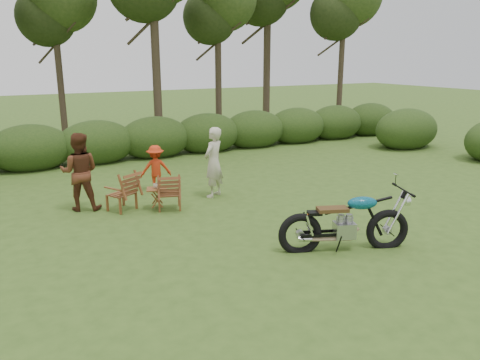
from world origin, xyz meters
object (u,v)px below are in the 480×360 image
lawn_chair_right (170,209)px  side_table (157,198)px  lawn_chair_left (122,210)px  adult_a (214,196)px  cup (156,186)px  child (157,191)px  adult_b (83,209)px  motorcycle (343,249)px

lawn_chair_right → side_table: 0.37m
lawn_chair_right → lawn_chair_left: size_ratio=0.94×
adult_a → cup: bearing=-24.5°
side_table → child: child is taller
adult_a → lawn_chair_right: bearing=-15.5°
side_table → adult_b: bearing=153.5°
motorcycle → adult_a: adult_a is taller
cup → motorcycle: bearing=-60.2°
motorcycle → adult_a: bearing=120.1°
cup → adult_b: size_ratio=0.08×
lawn_chair_right → adult_b: (-1.76, 0.92, 0.00)m
lawn_chair_right → lawn_chair_left: bearing=-7.5°
motorcycle → adult_a: size_ratio=1.31×
lawn_chair_right → child: child is taller
adult_a → adult_b: adult_b is taller
adult_b → child: size_ratio=1.47×
lawn_chair_left → adult_b: (-0.79, 0.47, 0.00)m
lawn_chair_left → child: 1.63m
adult_a → adult_b: size_ratio=0.98×
lawn_chair_left → adult_b: 0.92m
side_table → adult_a: 1.60m
lawn_chair_left → adult_a: adult_a is taller
side_table → adult_a: size_ratio=0.28×
cup → child: (0.46, 1.38, -0.54)m
lawn_chair_right → adult_a: 1.40m
lawn_chair_left → adult_a: size_ratio=0.52×
adult_b → lawn_chair_left: bearing=170.0°
motorcycle → lawn_chair_right: motorcycle is taller
adult_a → child: (-1.11, 1.15, 0.00)m
lawn_chair_right → cup: (-0.24, 0.19, 0.54)m
adult_a → motorcycle: bearing=66.0°
adult_a → child: adult_a is taller
adult_a → child: 1.59m
adult_b → motorcycle: bearing=150.0°
adult_a → lawn_chair_left: bearing=-33.9°
lawn_chair_left → side_table: bearing=129.7°
adult_b → adult_a: bearing=-168.3°
side_table → cup: 0.30m
lawn_chair_left → cup: cup is taller
lawn_chair_left → side_table: (0.74, -0.29, 0.24)m
lawn_chair_right → child: 1.58m
side_table → adult_b: size_ratio=0.27×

